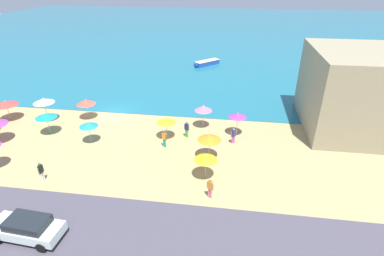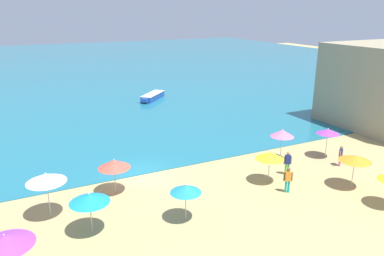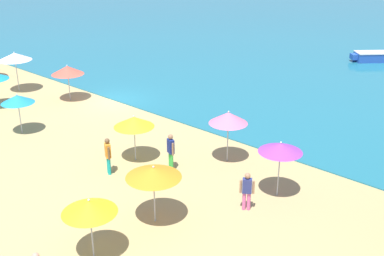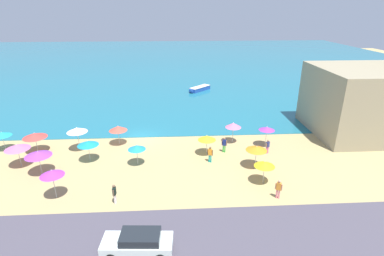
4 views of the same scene
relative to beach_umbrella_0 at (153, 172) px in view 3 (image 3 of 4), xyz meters
name	(u,v)px [view 3 (image 3 of 4)]	position (x,y,z in m)	size (l,w,h in m)	color
ground_plane	(114,101)	(-11.78, 7.85, -2.02)	(160.00, 160.00, 0.00)	tan
beach_umbrella_0	(153,172)	(0.00, 0.00, 0.00)	(2.02, 2.02, 2.28)	#B2B2B7
beach_umbrella_1	(89,207)	(-0.02, -2.80, -0.13)	(1.80, 1.80, 2.18)	#B2B2B7
beach_umbrella_2	(17,99)	(-11.38, 1.21, -0.14)	(1.72, 1.72, 2.17)	#B2B2B7
beach_umbrella_7	(281,148)	(2.35, 4.62, 0.10)	(1.75, 1.75, 2.38)	#B2B2B7
beach_umbrella_9	(134,122)	(-4.40, 3.01, -0.11)	(1.87, 1.87, 2.23)	#B2B2B7
beach_umbrella_12	(228,118)	(-1.12, 5.79, 0.12)	(1.79, 1.79, 2.48)	#B2B2B7
beach_umbrella_14	(15,57)	(-18.02, 4.87, 0.35)	(2.16, 2.16, 2.69)	#B2B2B7
beach_umbrella_15	(67,70)	(-13.97, 6.10, -0.07)	(2.02, 2.02, 2.28)	#B2B2B7
bather_0	(108,154)	(-4.23, 1.30, -1.08)	(0.51, 0.37, 1.69)	#18A89F
bather_2	(171,150)	(-2.48, 3.42, -1.07)	(0.53, 0.34, 1.70)	green
bather_5	(247,189)	(2.04, 2.89, -1.15)	(0.49, 0.38, 1.57)	#D95F9A
skiff_nearshore	(382,56)	(-2.95, 28.83, -1.58)	(4.22, 4.21, 0.78)	#244EA7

